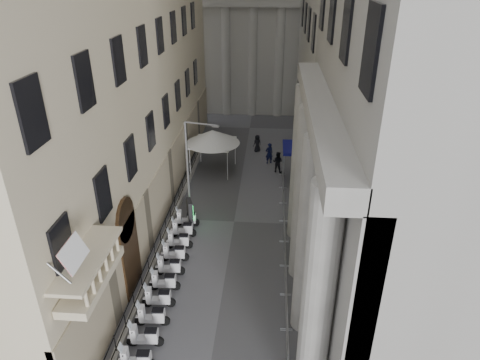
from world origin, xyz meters
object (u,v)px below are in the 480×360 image
object	(u,v)px
pedestrian_b	(278,162)
info_kiosk	(190,214)
street_lamp	(191,165)
security_tent	(211,136)
pedestrian_a	(269,153)

from	to	relation	value
pedestrian_b	info_kiosk	bearing A→B (deg)	74.70
street_lamp	pedestrian_b	bearing A→B (deg)	67.75
security_tent	info_kiosk	distance (m)	9.45
street_lamp	info_kiosk	distance (m)	3.35
info_kiosk	pedestrian_b	distance (m)	10.90
security_tent	pedestrian_b	size ratio (longest dim) A/B	2.47
street_lamp	info_kiosk	size ratio (longest dim) A/B	3.53
info_kiosk	pedestrian_b	size ratio (longest dim) A/B	1.11
street_lamp	pedestrian_b	size ratio (longest dim) A/B	3.92
pedestrian_a	security_tent	bearing A→B (deg)	-4.98
info_kiosk	pedestrian_b	bearing A→B (deg)	37.92
pedestrian_a	info_kiosk	bearing A→B (deg)	40.83
street_lamp	security_tent	bearing A→B (deg)	101.94
pedestrian_a	pedestrian_b	distance (m)	1.91
security_tent	pedestrian_a	size ratio (longest dim) A/B	2.37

